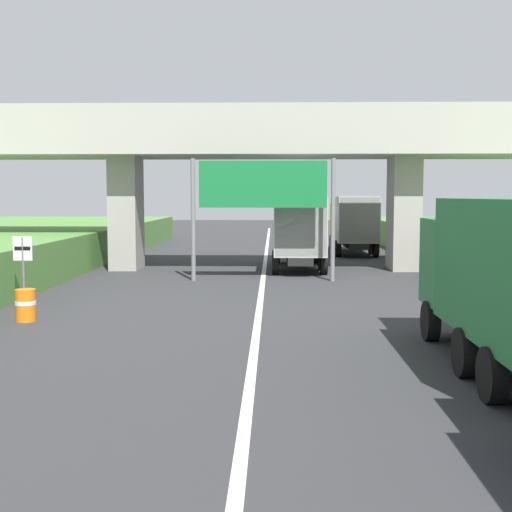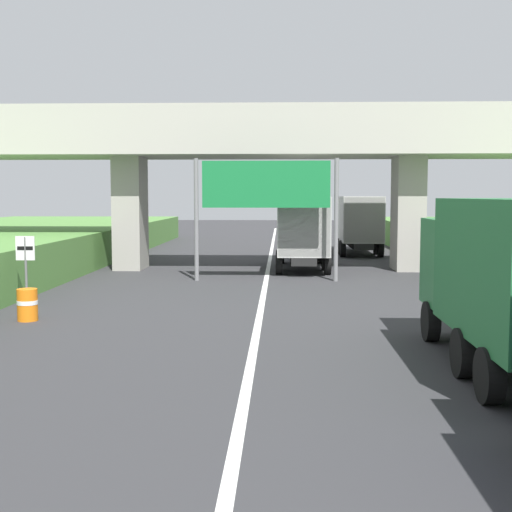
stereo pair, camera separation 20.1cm
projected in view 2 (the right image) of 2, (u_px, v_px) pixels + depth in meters
The scene contains 9 objects.
lane_centre_stripe at pixel (264, 289), 26.05m from camera, with size 0.20×95.60×0.01m, color white.
overpass_bridge at pixel (268, 150), 32.48m from camera, with size 40.00×4.80×7.50m.
overhead_highway_sign at pixel (266, 192), 28.15m from camera, with size 5.88×0.18×5.00m.
speed_limit_sign at pixel (26, 260), 21.77m from camera, with size 0.60×0.08×2.23m.
truck_silver at pixel (302, 228), 32.85m from camera, with size 2.44×7.30×3.44m.
truck_yellow at pixel (358, 222), 41.53m from camera, with size 2.44×7.30×3.44m.
truck_green at pixel (512, 275), 13.75m from camera, with size 2.44×7.30×3.44m.
car_white at pixel (299, 240), 41.25m from camera, with size 1.86×4.10×1.72m.
construction_barrel_4 at pixel (27, 305), 19.39m from camera, with size 0.57×0.57×0.90m.
Camera 2 is at (0.63, 1.96, 3.51)m, focal length 48.73 mm.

